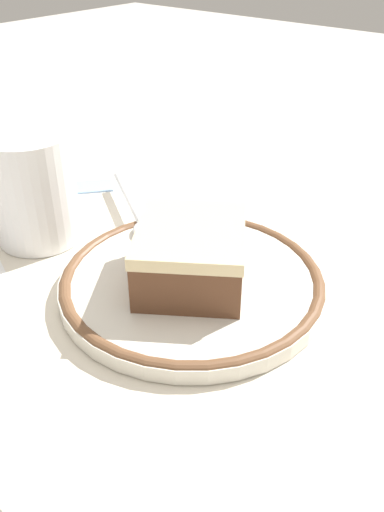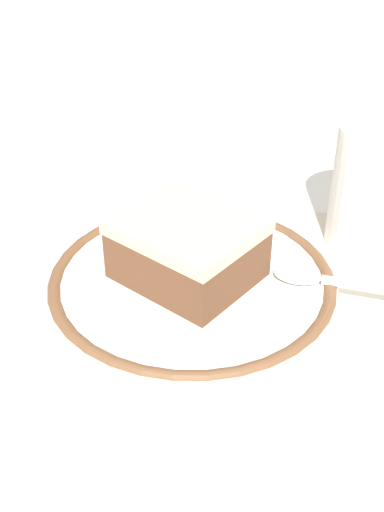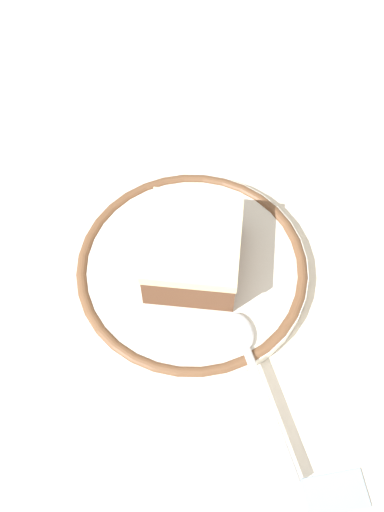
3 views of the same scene
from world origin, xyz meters
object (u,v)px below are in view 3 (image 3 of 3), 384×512
object	(u,v)px
cake_slice	(193,249)
spoon	(254,369)
cup	(368,341)
plate	(192,269)
sugar_packet	(336,493)

from	to	relation	value
cake_slice	spoon	bearing A→B (deg)	156.17
cup	spoon	bearing A→B (deg)	48.73
plate	sugar_packet	distance (m)	0.23
sugar_packet	cup	bearing A→B (deg)	-65.25
spoon	cup	bearing A→B (deg)	-131.27
cup	sugar_packet	distance (m)	0.12
plate	cup	xyz separation A→B (m)	(-0.17, -0.03, 0.04)
sugar_packet	cake_slice	bearing A→B (deg)	-20.82
spoon	cup	world-z (taller)	cup
cake_slice	spoon	distance (m)	0.12
plate	spoon	xyz separation A→B (m)	(-0.11, 0.04, 0.01)
cup	plate	bearing A→B (deg)	9.09
cake_slice	plate	bearing A→B (deg)	116.14
plate	cake_slice	xyz separation A→B (m)	(0.00, -0.00, 0.03)
cake_slice	cup	bearing A→B (deg)	-172.45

